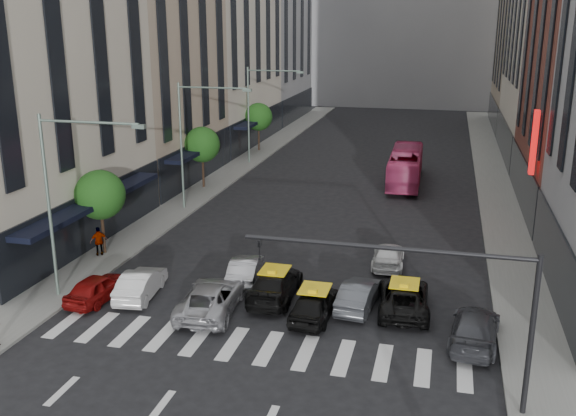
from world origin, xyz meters
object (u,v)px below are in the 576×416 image
Objects in this scene: streetlamp_far at (258,102)px; bus at (406,166)px; taxi_left at (275,284)px; taxi_center at (315,304)px; car_red at (98,288)px; car_white_front at (141,283)px; streetlamp_mid at (193,130)px; streetlamp_near at (64,183)px; pedestrian_far at (99,241)px.

bus is at bearing -17.02° from streetlamp_far.
taxi_left is 1.21× the size of taxi_center.
car_white_front is (1.85, 0.93, 0.03)m from car_red.
streetlamp_near is at bearing -90.00° from streetlamp_mid.
taxi_left is (8.39, 2.34, 0.07)m from car_red.
bus reaches higher than taxi_left.
bus is 27.31m from pedestrian_far.
streetlamp_mid is at bearing -79.98° from car_red.
taxi_center is at bearing -170.76° from car_red.
streetlamp_near is 7.57m from pedestrian_far.
taxi_center reaches higher than car_red.
taxi_left is at bearing 14.42° from streetlamp_near.
taxi_center is 2.46× the size of pedestrian_far.
car_white_front is at bearing -84.38° from streetlamp_far.
streetlamp_near reaches higher than taxi_center.
streetlamp_mid is 2.13× the size of car_white_front.
taxi_left is at bearing 126.00° from pedestrian_far.
streetlamp_near reaches higher than bus.
streetlamp_near is at bearing -90.00° from streetlamp_far.
taxi_center is at bearing 171.35° from car_white_front.
car_red is 10.77m from taxi_center.
streetlamp_far is at bearing -73.49° from taxi_left.
streetlamp_mid is 11.72m from pedestrian_far.
streetlamp_near is 5.37m from car_red.
taxi_left is at bearing 78.68° from bus.
streetlamp_far is at bearing -18.02° from bus.
car_red is (1.19, -31.87, -5.23)m from streetlamp_far.
bus is at bearing 62.88° from streetlamp_near.
streetlamp_near is 13.04m from taxi_center.
car_red is at bearing 79.89° from pedestrian_far.
streetlamp_mid is at bearing -85.38° from car_white_front.
taxi_center is (11.94, -15.22, -5.19)m from streetlamp_mid.
taxi_left reaches higher than taxi_center.
taxi_left is at bearing -158.71° from car_red.
car_white_front is at bearing -78.49° from streetlamp_mid.
car_red is at bearing 7.09° from taxi_center.
streetlamp_far is 2.29× the size of car_red.
streetlamp_near is 16.00m from streetlamp_mid.
taxi_center is at bearing 3.76° from streetlamp_near.
streetlamp_near and streetlamp_far have the same top height.
streetlamp_mid is 18.88m from bus.
car_white_front is at bearing -147.58° from car_red.
bus is (11.12, 26.61, 0.79)m from car_white_front.
streetlamp_far reaches higher than bus.
taxi_left is (6.54, 1.41, 0.05)m from car_white_front.
taxi_center is 0.40× the size of bus.
bus is at bearing 39.46° from streetlamp_mid.
streetlamp_mid is at bearing 90.00° from streetlamp_near.
streetlamp_far is 31.52m from car_white_front.
taxi_left is (9.58, -29.54, -5.16)m from streetlamp_far.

